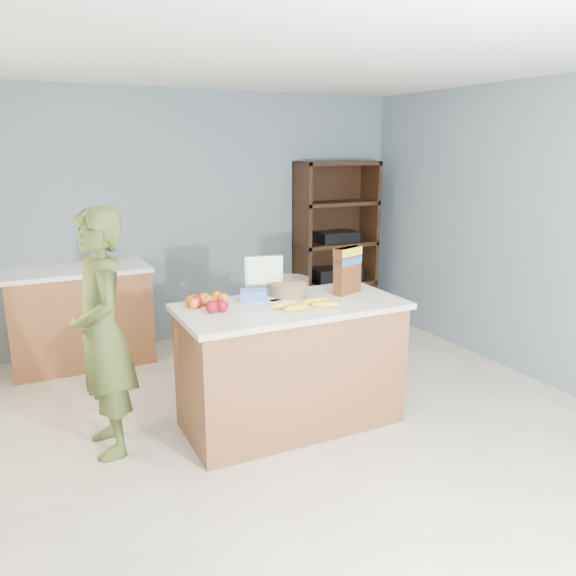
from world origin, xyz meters
name	(u,v)px	position (x,y,z in m)	size (l,w,h in m)	color
floor	(311,441)	(0.00, 0.00, 0.00)	(4.50, 5.00, 0.02)	beige
walls	(313,197)	(0.00, 0.00, 1.65)	(4.52, 5.02, 2.51)	slate
counter_peninsula	(291,369)	(0.00, 0.30, 0.42)	(1.56, 0.76, 0.90)	brown
back_cabinet	(81,316)	(-1.20, 2.20, 0.45)	(1.24, 0.62, 0.90)	brown
shelving_unit	(333,246)	(1.55, 2.35, 0.86)	(0.90, 0.40, 1.80)	black
person	(102,334)	(-1.23, 0.51, 0.80)	(0.58, 0.38, 1.60)	#445221
knife_block	(99,254)	(-1.00, 2.16, 1.02)	(0.12, 0.10, 0.31)	tan
envelopes	(275,300)	(-0.06, 0.42, 0.90)	(0.36, 0.17, 0.00)	white
bananas	(306,305)	(0.04, 0.17, 0.92)	(0.46, 0.20, 0.04)	yellow
apples	(210,305)	(-0.56, 0.38, 0.94)	(0.20, 0.26, 0.08)	maroon
oranges	(204,300)	(-0.55, 0.54, 0.94)	(0.30, 0.18, 0.07)	orange
blue_carton	(253,295)	(-0.20, 0.49, 0.94)	(0.18, 0.12, 0.08)	blue
salad_bowl	(288,288)	(0.08, 0.51, 0.96)	(0.30, 0.30, 0.13)	#267219
tv	(264,273)	(-0.06, 0.63, 1.06)	(0.28, 0.12, 0.28)	silver
cereal_box	(348,267)	(0.49, 0.37, 1.10)	(0.24, 0.16, 0.34)	#592B14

